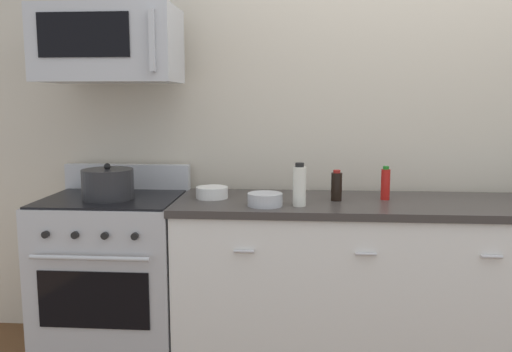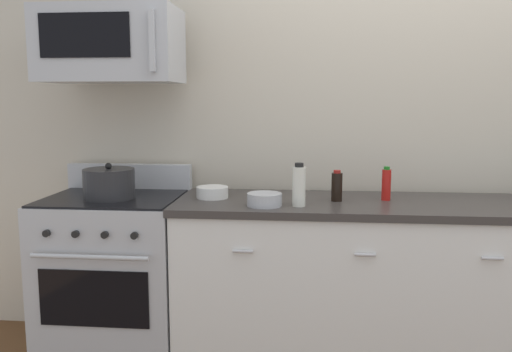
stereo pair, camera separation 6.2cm
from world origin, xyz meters
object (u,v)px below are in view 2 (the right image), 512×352
at_px(bowl_white_ceramic, 212,192).
at_px(stockpot, 109,183).
at_px(bottle_hot_sauce_red, 386,184).
at_px(bottle_soy_sauce_dark, 337,187).
at_px(range_oven, 116,274).
at_px(bottle_vinegar_white, 299,186).
at_px(bowl_steel_prep, 264,199).
at_px(microwave, 110,45).

height_order(bowl_white_ceramic, stockpot, stockpot).
bearing_deg(bottle_hot_sauce_red, bottle_soy_sauce_dark, -168.58).
xyz_separation_m(range_oven, bottle_hot_sauce_red, (1.50, 0.05, 0.54)).
relative_size(bottle_vinegar_white, bowl_steel_prep, 1.24).
bearing_deg(bottle_vinegar_white, bottle_soy_sauce_dark, 37.68).
distance_m(bottle_hot_sauce_red, stockpot, 1.51).
bearing_deg(bottle_soy_sauce_dark, stockpot, -177.81).
height_order(microwave, bottle_soy_sauce_dark, microwave).
bearing_deg(bottle_vinegar_white, bowl_white_ceramic, 159.22).
xyz_separation_m(range_oven, bottle_soy_sauce_dark, (1.24, -0.01, 0.53)).
relative_size(range_oven, stockpot, 3.85).
distance_m(bottle_hot_sauce_red, bowl_steel_prep, 0.68).
distance_m(range_oven, bottle_soy_sauce_dark, 1.34).
distance_m(bottle_hot_sauce_red, bowl_white_ceramic, 0.95).
bearing_deg(range_oven, microwave, 89.71).
distance_m(bottle_vinegar_white, bottle_hot_sauce_red, 0.51).
xyz_separation_m(microwave, stockpot, (-0.00, -0.10, -0.75)).
height_order(bottle_vinegar_white, bottle_soy_sauce_dark, bottle_vinegar_white).
relative_size(range_oven, bottle_hot_sauce_red, 5.86).
bearing_deg(stockpot, bottle_vinegar_white, -5.88).
xyz_separation_m(bottle_soy_sauce_dark, bottle_hot_sauce_red, (0.27, 0.05, 0.01)).
bearing_deg(bowl_white_ceramic, bottle_hot_sauce_red, 1.58).
relative_size(bottle_hot_sauce_red, stockpot, 0.66).
bearing_deg(stockpot, bowl_white_ceramic, 7.65).
bearing_deg(microwave, bottle_hot_sauce_red, 0.11).
height_order(microwave, bottle_vinegar_white, microwave).
bearing_deg(bottle_hot_sauce_red, range_oven, -178.18).
distance_m(bottle_soy_sauce_dark, bowl_steel_prep, 0.41).
bearing_deg(stockpot, bottle_soy_sauce_dark, 2.19).
xyz_separation_m(bottle_hot_sauce_red, stockpot, (-1.50, -0.10, -0.00)).
xyz_separation_m(microwave, bottle_hot_sauce_red, (1.50, 0.00, -0.74)).
distance_m(bottle_soy_sauce_dark, bowl_white_ceramic, 0.68).
distance_m(bottle_soy_sauce_dark, stockpot, 1.24).
bearing_deg(bowl_white_ceramic, microwave, 177.63).
distance_m(microwave, bottle_vinegar_white, 1.28).
xyz_separation_m(bottle_soy_sauce_dark, bowl_white_ceramic, (-0.68, 0.03, -0.05)).
distance_m(microwave, stockpot, 0.75).
height_order(range_oven, bottle_soy_sauce_dark, bottle_soy_sauce_dark).
relative_size(bowl_white_ceramic, stockpot, 0.63).
relative_size(microwave, bottle_soy_sauce_dark, 4.48).
height_order(bottle_hot_sauce_red, stockpot, stockpot).
height_order(bottle_vinegar_white, stockpot, bottle_vinegar_white).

